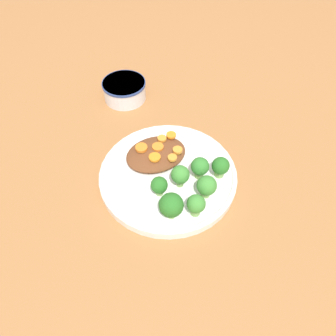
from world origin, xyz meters
TOP-DOWN VIEW (x-y plane):
  - ground_plane at (0.00, 0.00)m, footprint 4.00×4.00m
  - plate at (0.00, 0.00)m, footprint 0.28×0.28m
  - dip_bowl at (-0.01, -0.28)m, footprint 0.11×0.11m
  - stew_mound at (0.01, -0.05)m, footprint 0.13×0.10m
  - broccoli_floret_0 at (0.04, 0.04)m, footprint 0.03×0.03m
  - broccoli_floret_1 at (-0.05, 0.03)m, footprint 0.04×0.04m
  - broccoli_floret_2 at (-0.01, 0.11)m, footprint 0.03×0.03m
  - broccoli_floret_3 at (-0.04, 0.08)m, footprint 0.04×0.04m
  - broccoli_floret_4 at (0.04, 0.09)m, footprint 0.04×0.04m
  - broccoli_floret_5 at (-0.01, 0.04)m, footprint 0.04×0.04m
  - broccoli_floret_6 at (-0.09, 0.05)m, footprint 0.04×0.04m
  - carrot_slice_0 at (0.00, -0.05)m, footprint 0.02×0.02m
  - carrot_slice_1 at (0.03, -0.06)m, footprint 0.02×0.02m
  - carrot_slice_2 at (-0.03, -0.03)m, footprint 0.02×0.02m
  - carrot_slice_3 at (-0.04, -0.07)m, footprint 0.02×0.02m
  - carrot_slice_4 at (0.02, -0.03)m, footprint 0.02×0.02m
  - carrot_slice_5 at (-0.02, -0.07)m, footprint 0.02×0.02m
  - carrot_slice_6 at (-0.02, -0.01)m, footprint 0.02×0.02m

SIDE VIEW (x-z plane):
  - ground_plane at x=0.00m, z-range 0.00..0.00m
  - plate at x=0.00m, z-range 0.00..0.02m
  - dip_bowl at x=-0.01m, z-range 0.00..0.05m
  - stew_mound at x=0.01m, z-range 0.02..0.04m
  - broccoli_floret_0 at x=0.04m, z-range 0.02..0.07m
  - carrot_slice_3 at x=-0.04m, z-range 0.04..0.05m
  - carrot_slice_0 at x=0.00m, z-range 0.04..0.05m
  - carrot_slice_4 at x=0.02m, z-range 0.04..0.05m
  - carrot_slice_6 at x=-0.02m, z-range 0.04..0.05m
  - broccoli_floret_6 at x=-0.09m, z-range 0.02..0.07m
  - carrot_slice_5 at x=-0.02m, z-range 0.04..0.05m
  - carrot_slice_2 at x=-0.03m, z-range 0.04..0.05m
  - carrot_slice_1 at x=0.03m, z-range 0.04..0.05m
  - broccoli_floret_2 at x=-0.01m, z-range 0.02..0.07m
  - broccoli_floret_1 at x=-0.05m, z-range 0.02..0.07m
  - broccoli_floret_3 at x=-0.04m, z-range 0.02..0.07m
  - broccoli_floret_5 at x=-0.01m, z-range 0.02..0.07m
  - broccoli_floret_4 at x=0.04m, z-range 0.02..0.08m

